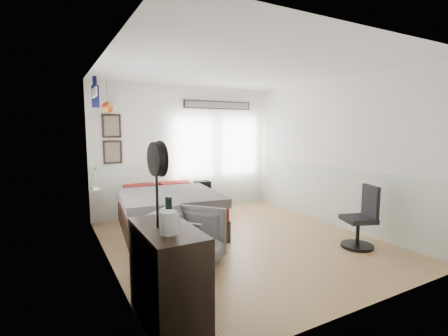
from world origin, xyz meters
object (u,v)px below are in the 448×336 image
(bed, at_px, (167,211))
(dresser, at_px, (168,274))
(task_chair, at_px, (361,222))
(nightstand, at_px, (202,201))
(armchair, at_px, (186,239))

(bed, xyz_separation_m, dresser, (-0.91, -2.66, 0.11))
(bed, xyz_separation_m, task_chair, (2.29, -2.27, 0.04))
(bed, relative_size, nightstand, 4.87)
(dresser, bearing_deg, bed, 71.16)
(bed, bearing_deg, dresser, -102.39)
(armchair, relative_size, task_chair, 0.88)
(bed, height_order, armchair, armchair)
(bed, distance_m, task_chair, 3.22)
(task_chair, bearing_deg, armchair, -172.62)
(armchair, bearing_deg, dresser, -161.12)
(dresser, bearing_deg, task_chair, 7.10)
(task_chair, bearing_deg, dresser, -152.83)
(dresser, height_order, task_chair, task_chair)
(dresser, distance_m, armchair, 1.15)
(task_chair, bearing_deg, nightstand, 131.94)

